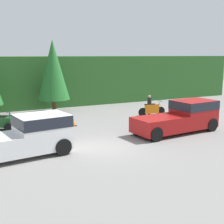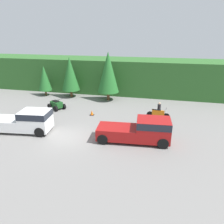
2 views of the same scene
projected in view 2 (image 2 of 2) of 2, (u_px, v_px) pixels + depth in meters
name	position (u px, v px, depth m)	size (l,w,h in m)	color
ground_plane	(68.00, 138.00, 18.10)	(80.00, 80.00, 0.00)	slate
hillside_backdrop	(112.00, 75.00, 31.89)	(44.00, 6.00, 4.68)	#2D6028
tree_left	(44.00, 78.00, 29.50)	(1.79, 1.79, 4.07)	brown
tree_mid_left	(70.00, 74.00, 28.57)	(2.33, 2.33, 5.29)	brown
tree_mid_right	(108.00, 72.00, 26.97)	(2.68, 2.68, 6.09)	brown
pickup_truck_red	(141.00, 130.00, 17.20)	(5.87, 2.55, 1.96)	maroon
pickup_truck_second	(26.00, 121.00, 18.97)	(5.65, 2.72, 1.96)	white
dirt_bike	(158.00, 114.00, 21.88)	(2.32, 0.60, 1.20)	black
quad_atv	(57.00, 105.00, 24.78)	(2.27, 2.05, 1.23)	black
rider_person	(159.00, 109.00, 22.14)	(0.36, 0.37, 1.63)	black
traffic_cone	(92.00, 113.00, 22.99)	(0.42, 0.42, 0.55)	black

